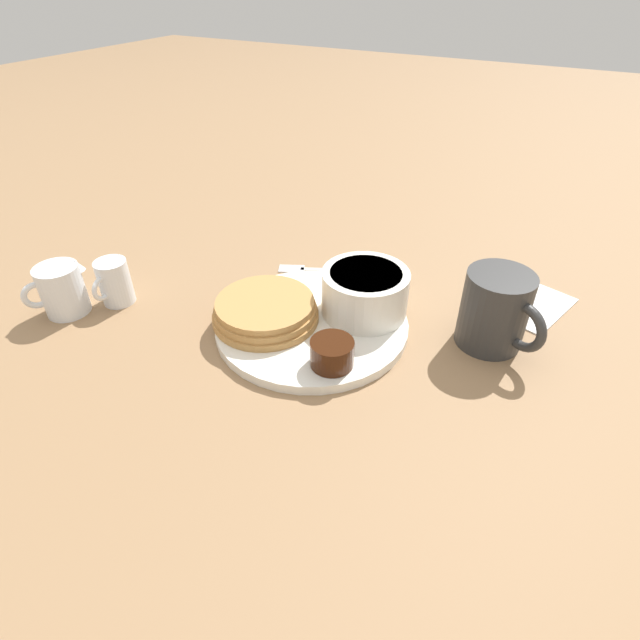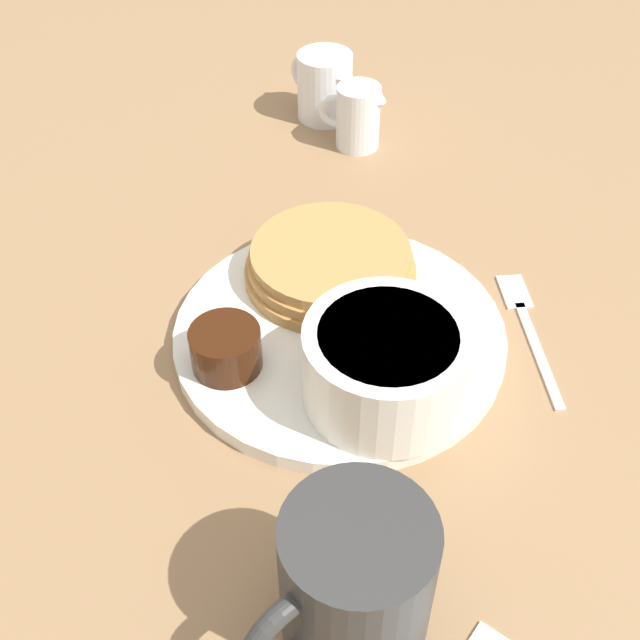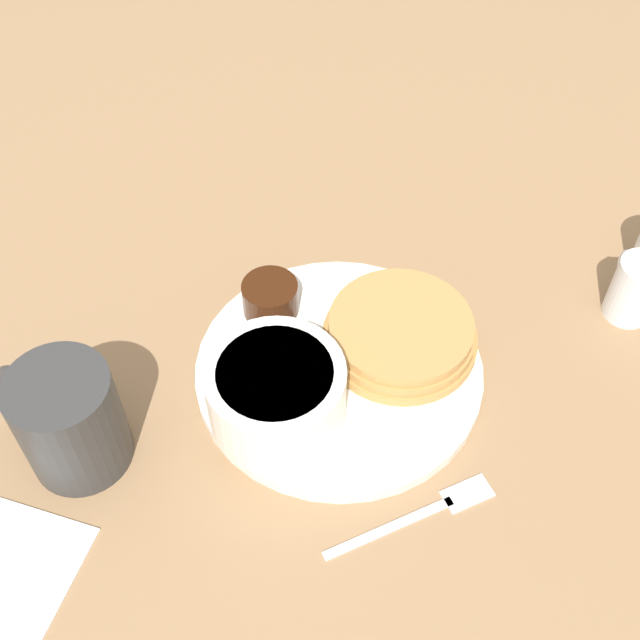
{
  "view_description": "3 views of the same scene",
  "coord_description": "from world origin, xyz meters",
  "views": [
    {
      "loc": [
        0.43,
        0.24,
        0.38
      ],
      "look_at": [
        0.01,
        0.02,
        0.02
      ],
      "focal_mm": 28.0,
      "sensor_mm": 36.0,
      "label": 1
    },
    {
      "loc": [
        -0.13,
        0.38,
        0.41
      ],
      "look_at": [
        0.01,
        0.01,
        0.03
      ],
      "focal_mm": 45.0,
      "sensor_mm": 36.0,
      "label": 2
    },
    {
      "loc": [
        -0.39,
        0.01,
        0.54
      ],
      "look_at": [
        0.02,
        0.02,
        0.05
      ],
      "focal_mm": 45.0,
      "sensor_mm": 36.0,
      "label": 3
    }
  ],
  "objects": [
    {
      "name": "ground_plane",
      "position": [
        0.0,
        0.0,
        0.0
      ],
      "size": [
        4.0,
        4.0,
        0.0
      ],
      "primitive_type": "plane",
      "color": "#93704C"
    },
    {
      "name": "fork",
      "position": [
        -0.12,
        -0.07,
        0.0
      ],
      "size": [
        0.07,
        0.13,
        0.0
      ],
      "color": "silver",
      "rests_on": "ground_plane"
    },
    {
      "name": "plate",
      "position": [
        0.0,
        0.0,
        0.01
      ],
      "size": [
        0.24,
        0.24,
        0.01
      ],
      "color": "white",
      "rests_on": "ground_plane"
    },
    {
      "name": "syrup_cup",
      "position": [
        0.06,
        0.06,
        0.03
      ],
      "size": [
        0.05,
        0.05,
        0.03
      ],
      "color": "#38190A",
      "rests_on": "plate"
    },
    {
      "name": "coffee_mug",
      "position": [
        -0.07,
        0.2,
        0.05
      ],
      "size": [
        0.08,
        0.1,
        0.09
      ],
      "color": "#333333",
      "rests_on": "ground_plane"
    },
    {
      "name": "creamer_pitcher_near",
      "position": [
        0.07,
        -0.25,
        0.03
      ],
      "size": [
        0.06,
        0.04,
        0.06
      ],
      "color": "white",
      "rests_on": "ground_plane"
    },
    {
      "name": "bowl",
      "position": [
        -0.05,
        0.05,
        0.04
      ],
      "size": [
        0.11,
        0.11,
        0.06
      ],
      "color": "white",
      "rests_on": "plate"
    },
    {
      "name": "pancake_stack",
      "position": [
        0.02,
        -0.05,
        0.03
      ],
      "size": [
        0.13,
        0.13,
        0.03
      ],
      "color": "#B78447",
      "rests_on": "plate"
    },
    {
      "name": "butter_ramekin",
      "position": [
        -0.05,
        0.07,
        0.03
      ],
      "size": [
        0.04,
        0.04,
        0.04
      ],
      "color": "white",
      "rests_on": "plate"
    },
    {
      "name": "napkin",
      "position": [
        -0.18,
        0.23,
        0.0
      ],
      "size": [
        0.13,
        0.11,
        0.0
      ],
      "color": "white",
      "rests_on": "ground_plane"
    }
  ]
}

